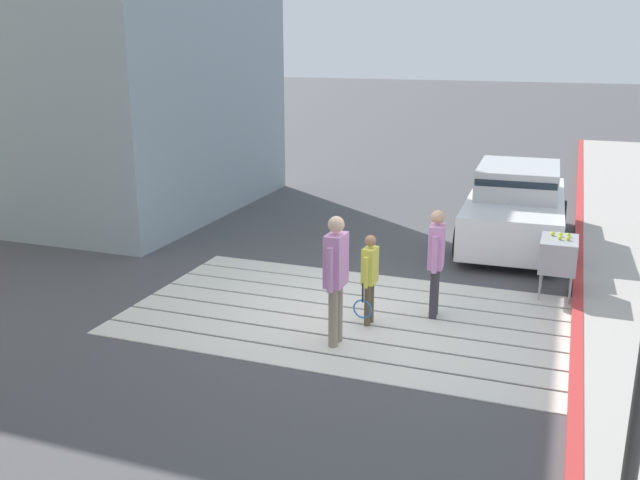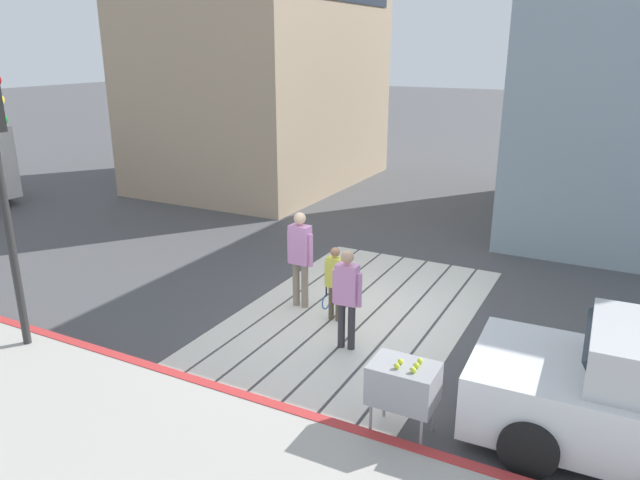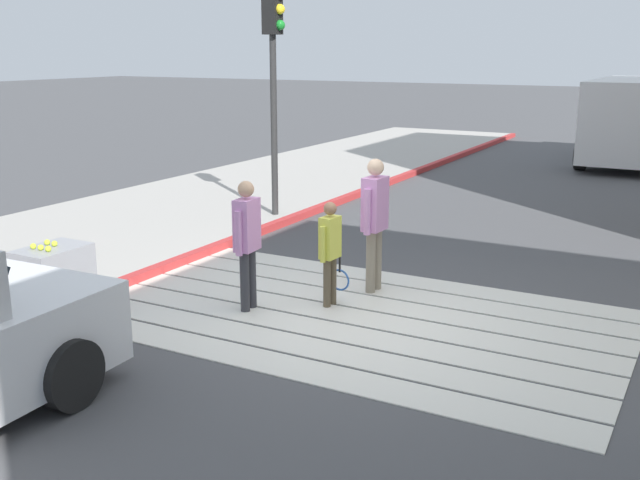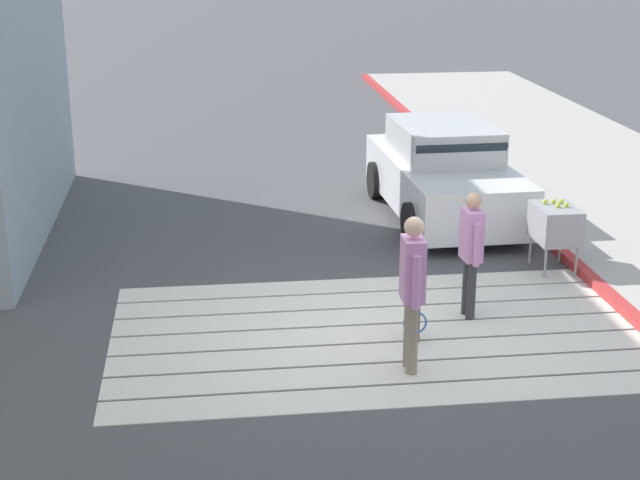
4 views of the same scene
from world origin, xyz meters
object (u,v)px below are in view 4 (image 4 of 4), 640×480
Objects in this scene: tennis_ball_cart at (555,224)px; pedestrian_adult_trailing at (471,246)px; car_parked_near_curb at (444,174)px; pedestrian_adult_lead at (412,283)px; pedestrian_child_with_racket at (416,281)px.

tennis_ball_cart is 0.63× the size of pedestrian_adult_trailing.
pedestrian_adult_lead is at bearing 72.54° from car_parked_near_curb.
pedestrian_child_with_racket is at bearing 72.33° from car_parked_near_curb.
pedestrian_adult_trailing is 1.21× the size of pedestrian_child_with_racket.
car_parked_near_curb is 6.05m from pedestrian_adult_lead.
pedestrian_adult_lead is at bearing 47.38° from tennis_ball_cart.
tennis_ball_cart is at bearing -137.30° from pedestrian_adult_trailing.
pedestrian_adult_lead reaches higher than pedestrian_adult_trailing.
pedestrian_adult_lead reaches higher than pedestrian_child_with_racket.
pedestrian_child_with_racket is (2.48, 2.15, 0.06)m from tennis_ball_cart.
pedestrian_adult_lead is 0.88m from pedestrian_child_with_racket.
pedestrian_adult_trailing is 1.05m from pedestrian_child_with_racket.
tennis_ball_cart is 0.76× the size of pedestrian_child_with_racket.
car_parked_near_curb is 2.96m from tennis_ball_cart.
tennis_ball_cart is 2.27m from pedestrian_adult_trailing.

